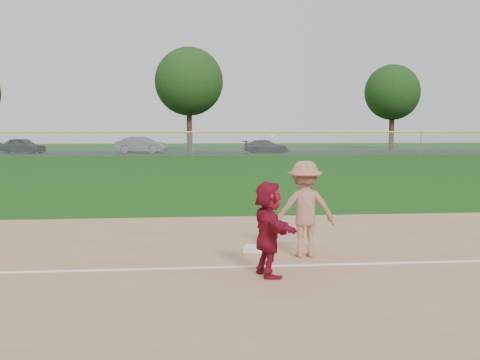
{
  "coord_description": "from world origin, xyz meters",
  "views": [
    {
      "loc": [
        -1.29,
        -10.76,
        2.38
      ],
      "look_at": [
        0.0,
        1.5,
        1.3
      ],
      "focal_mm": 45.0,
      "sensor_mm": 36.0,
      "label": 1
    }
  ],
  "objects": [
    {
      "name": "tree_2",
      "position": [
        0.0,
        51.5,
        7.06
      ],
      "size": [
        7.0,
        7.0,
        10.58
      ],
      "color": "#372214",
      "rests_on": "ground"
    },
    {
      "name": "base_runner",
      "position": [
        0.14,
        -1.45,
        0.78
      ],
      "size": [
        0.71,
        1.47,
        1.52
      ],
      "primitive_type": "imported",
      "rotation": [
        0.0,
        0.0,
        1.76
      ],
      "color": "maroon",
      "rests_on": "infield_dirt"
    },
    {
      "name": "car_right",
      "position": [
        6.99,
        44.81,
        0.62
      ],
      "size": [
        4.32,
        2.03,
        1.22
      ],
      "primitive_type": "imported",
      "rotation": [
        0.0,
        0.0,
        1.65
      ],
      "color": "black",
      "rests_on": "parking_asphalt"
    },
    {
      "name": "first_base",
      "position": [
        0.19,
        0.47,
        0.07
      ],
      "size": [
        0.53,
        0.53,
        0.1
      ],
      "primitive_type": "cube",
      "rotation": [
        0.0,
        0.0,
        -0.27
      ],
      "color": "silver",
      "rests_on": "infield_dirt"
    },
    {
      "name": "first_base_play",
      "position": [
        1.02,
        -0.07,
        0.9
      ],
      "size": [
        1.22,
        0.66,
        2.22
      ],
      "color": "gray",
      "rests_on": "infield_dirt"
    },
    {
      "name": "foul_line",
      "position": [
        0.0,
        -0.8,
        0.03
      ],
      "size": [
        60.0,
        0.1,
        0.01
      ],
      "primitive_type": "cube",
      "color": "white",
      "rests_on": "infield_dirt"
    },
    {
      "name": "car_left",
      "position": [
        -15.35,
        46.18,
        0.73
      ],
      "size": [
        4.55,
        3.14,
        1.44
      ],
      "primitive_type": "imported",
      "rotation": [
        0.0,
        0.0,
        1.19
      ],
      "color": "black",
      "rests_on": "parking_asphalt"
    },
    {
      "name": "car_mid",
      "position": [
        -4.54,
        45.79,
        0.78
      ],
      "size": [
        4.92,
        2.92,
        1.53
      ],
      "primitive_type": "imported",
      "rotation": [
        0.0,
        0.0,
        1.27
      ],
      "color": "slate",
      "rests_on": "parking_asphalt"
    },
    {
      "name": "tree_3",
      "position": [
        22.0,
        52.8,
        6.16
      ],
      "size": [
        6.0,
        6.0,
        9.19
      ],
      "color": "#331E12",
      "rests_on": "ground"
    },
    {
      "name": "ground",
      "position": [
        0.0,
        0.0,
        0.0
      ],
      "size": [
        160.0,
        160.0,
        0.0
      ],
      "primitive_type": "plane",
      "color": "#13440D",
      "rests_on": "ground"
    },
    {
      "name": "parking_asphalt",
      "position": [
        0.0,
        46.0,
        0.01
      ],
      "size": [
        120.0,
        10.0,
        0.01
      ],
      "primitive_type": "cube",
      "color": "black",
      "rests_on": "ground"
    },
    {
      "name": "outfield_fence",
      "position": [
        0.0,
        40.0,
        1.96
      ],
      "size": [
        110.0,
        0.12,
        110.0
      ],
      "color": "#999EA0",
      "rests_on": "ground"
    }
  ]
}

